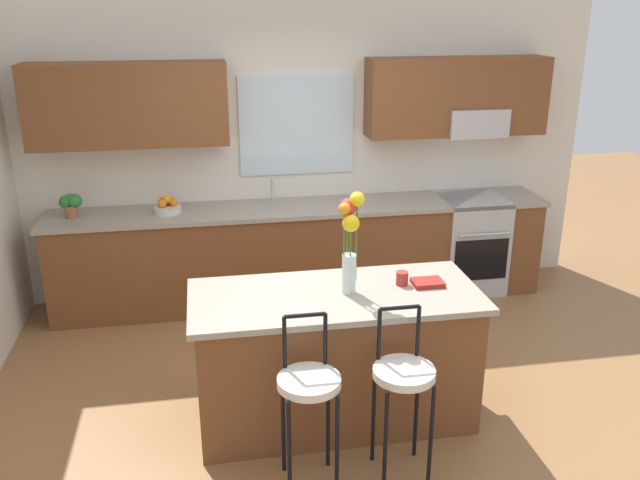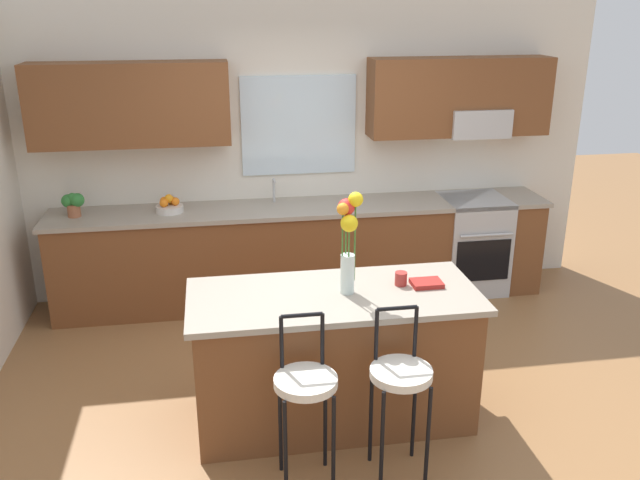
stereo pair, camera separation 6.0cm
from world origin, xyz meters
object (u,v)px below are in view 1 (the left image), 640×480
(flower_vase, at_px, (350,234))
(bar_stool_near, at_px, (309,389))
(potted_plant_small, at_px, (71,204))
(kitchen_island, at_px, (335,356))
(oven_range, at_px, (469,243))
(cookbook, at_px, (428,283))
(mug_ceramic, at_px, (402,278))
(bar_stool_middle, at_px, (403,379))
(fruit_bowl_oranges, at_px, (167,206))

(flower_vase, bearing_deg, bar_stool_near, -120.32)
(flower_vase, xyz_separation_m, potted_plant_small, (-2.01, 1.94, -0.27))
(bar_stool_near, distance_m, potted_plant_small, 3.07)
(potted_plant_small, bearing_deg, bar_stool_near, -57.23)
(kitchen_island, bearing_deg, flower_vase, 0.84)
(oven_range, height_order, cookbook, cookbook)
(kitchen_island, relative_size, flower_vase, 2.81)
(mug_ceramic, distance_m, potted_plant_small, 3.03)
(kitchen_island, bearing_deg, bar_stool_near, -113.92)
(kitchen_island, xyz_separation_m, cookbook, (0.62, 0.03, 0.47))
(bar_stool_middle, height_order, mug_ceramic, bar_stool_middle)
(flower_vase, bearing_deg, cookbook, 2.77)
(flower_vase, distance_m, mug_ceramic, 0.51)
(cookbook, bearing_deg, bar_stool_near, -144.23)
(kitchen_island, height_order, bar_stool_near, bar_stool_near)
(kitchen_island, distance_m, flower_vase, 0.86)
(mug_ceramic, distance_m, cookbook, 0.17)
(bar_stool_near, bearing_deg, kitchen_island, 66.08)
(oven_range, relative_size, potted_plant_small, 4.35)
(bar_stool_near, distance_m, mug_ceramic, 1.05)
(flower_vase, xyz_separation_m, fruit_bowl_oranges, (-1.21, 1.94, -0.34))
(mug_ceramic, bearing_deg, fruit_bowl_oranges, 129.98)
(bar_stool_middle, height_order, fruit_bowl_oranges, fruit_bowl_oranges)
(bar_stool_middle, distance_m, cookbook, 0.79)
(bar_stool_near, xyz_separation_m, mug_ceramic, (0.73, 0.68, 0.33))
(oven_range, xyz_separation_m, flower_vase, (-1.63, -1.91, 0.86))
(oven_range, relative_size, mug_ceramic, 10.22)
(kitchen_island, distance_m, fruit_bowl_oranges, 2.30)
(fruit_bowl_oranges, bearing_deg, mug_ceramic, -50.02)
(cookbook, bearing_deg, kitchen_island, -177.50)
(oven_range, distance_m, kitchen_island, 2.57)
(bar_stool_near, distance_m, bar_stool_middle, 0.55)
(bar_stool_near, xyz_separation_m, bar_stool_middle, (0.55, 0.00, 0.00))
(mug_ceramic, bearing_deg, flower_vase, -170.59)
(oven_range, height_order, mug_ceramic, mug_ceramic)
(flower_vase, distance_m, cookbook, 0.66)
(bar_stool_middle, relative_size, cookbook, 5.21)
(mug_ceramic, relative_size, potted_plant_small, 0.43)
(oven_range, bearing_deg, cookbook, -120.01)
(mug_ceramic, xyz_separation_m, fruit_bowl_oranges, (-1.58, 1.88, 0.01))
(fruit_bowl_oranges, bearing_deg, kitchen_island, -60.07)
(flower_vase, relative_size, cookbook, 3.32)
(kitchen_island, bearing_deg, cookbook, 2.50)
(bar_stool_middle, distance_m, fruit_bowl_oranges, 2.94)
(oven_range, relative_size, bar_stool_middle, 0.88)
(oven_range, height_order, fruit_bowl_oranges, fruit_bowl_oranges)
(flower_vase, bearing_deg, potted_plant_small, 136.05)
(kitchen_island, height_order, cookbook, cookbook)
(potted_plant_small, bearing_deg, fruit_bowl_oranges, 0.27)
(oven_range, bearing_deg, potted_plant_small, 179.62)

